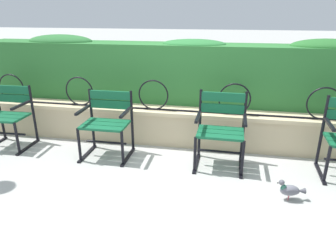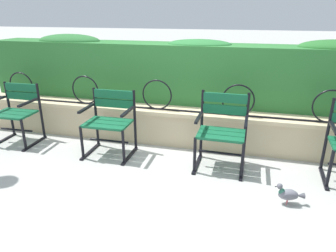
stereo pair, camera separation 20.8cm
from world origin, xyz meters
name	(u,v)px [view 1 (the left image)]	position (x,y,z in m)	size (l,w,h in m)	color
ground_plane	(166,174)	(0.00, 0.00, 0.00)	(60.00, 60.00, 0.00)	#ADADA8
stone_wall	(179,126)	(0.00, 0.92, 0.25)	(6.42, 0.41, 0.50)	#C6B289
iron_arch_fence	(157,98)	(-0.29, 0.85, 0.68)	(5.90, 0.02, 0.42)	black
hedge_row	(184,71)	(0.00, 1.39, 0.96)	(6.29, 0.59, 0.95)	#2D7033
park_chair_leftmost	(9,114)	(-2.28, 0.42, 0.45)	(0.58, 0.53, 0.83)	#145B38
park_chair_centre_left	(107,121)	(-0.85, 0.39, 0.46)	(0.61, 0.53, 0.83)	#145B38
park_chair_centre_right	(221,128)	(0.59, 0.39, 0.47)	(0.59, 0.53, 0.89)	#145B38
pigeon_near_chairs	(290,190)	(1.32, -0.27, 0.11)	(0.29, 0.13, 0.22)	slate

